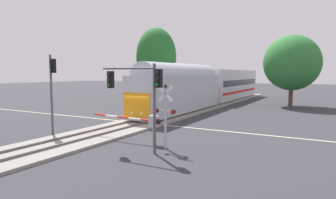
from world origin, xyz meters
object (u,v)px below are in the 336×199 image
commuter_train (211,85)px  oak_far_right (292,63)px  crossing_signal_mast (165,109)px  crossing_gate_far (142,100)px  crossing_gate_near (146,121)px  oak_behind_train (156,57)px  traffic_signal_median (52,81)px  traffic_signal_near_right (139,86)px

commuter_train → oak_far_right: bearing=20.3°
commuter_train → crossing_signal_mast: size_ratio=10.02×
crossing_gate_far → commuter_train: bearing=68.2°
crossing_gate_near → oak_far_right: oak_far_right is taller
crossing_signal_mast → oak_behind_train: (-15.50, 24.53, 4.61)m
traffic_signal_median → traffic_signal_near_right: traffic_signal_median is taller
traffic_signal_median → oak_behind_train: bearing=104.5°
traffic_signal_median → oak_behind_train: size_ratio=0.50×
commuter_train → oak_behind_train: 10.39m
commuter_train → oak_behind_train: bearing=173.6°
commuter_train → traffic_signal_near_right: 25.26m
traffic_signal_near_right → oak_behind_train: 29.77m
crossing_gate_far → traffic_signal_median: traffic_signal_median is taller
crossing_signal_mast → traffic_signal_near_right: bearing=-128.2°
commuter_train → crossing_signal_mast: (6.05, -23.47, -0.45)m
crossing_gate_near → oak_far_right: size_ratio=0.57×
traffic_signal_median → oak_far_right: 30.42m
oak_behind_train → oak_far_right: bearing=7.6°
oak_far_right → crossing_gate_far: bearing=-134.6°
crossing_gate_far → traffic_signal_median: bearing=-84.7°
traffic_signal_near_right → crossing_gate_near: bearing=111.5°
crossing_signal_mast → oak_behind_train: oak_behind_train is taller
crossing_gate_near → traffic_signal_median: 7.78m
crossing_gate_near → oak_behind_train: 28.13m
commuter_train → crossing_gate_far: size_ratio=6.66×
commuter_train → traffic_signal_near_right: size_ratio=7.75×
traffic_signal_median → traffic_signal_near_right: bearing=-5.9°
crossing_gate_far → traffic_signal_near_right: 17.08m
crossing_gate_far → traffic_signal_near_right: bearing=-56.7°
traffic_signal_near_right → oak_behind_train: oak_behind_train is taller
crossing_signal_mast → crossing_gate_near: bearing=159.6°
crossing_gate_far → oak_far_right: oak_far_right is taller
crossing_signal_mast → oak_far_right: (3.76, 27.11, 3.44)m
commuter_train → oak_far_right: 10.87m
crossing_signal_mast → oak_behind_train: bearing=122.3°
traffic_signal_median → oak_far_right: bearing=65.1°
oak_far_right → traffic_signal_median: bearing=-114.9°
crossing_gate_far → oak_behind_train: 13.92m
crossing_signal_mast → traffic_signal_median: traffic_signal_median is taller
oak_behind_train → crossing_signal_mast: bearing=-57.7°
traffic_signal_median → crossing_gate_near: bearing=8.4°
oak_far_right → oak_behind_train: bearing=-172.4°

